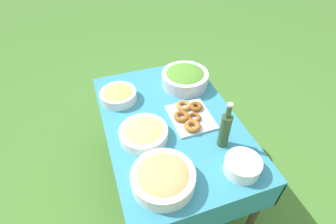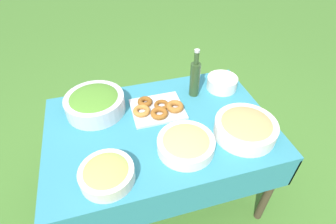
{
  "view_description": "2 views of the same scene",
  "coord_description": "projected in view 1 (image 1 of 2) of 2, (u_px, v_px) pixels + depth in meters",
  "views": [
    {
      "loc": [
        -1.17,
        0.43,
        1.94
      ],
      "look_at": [
        0.03,
        0.01,
        0.75
      ],
      "focal_mm": 28.0,
      "sensor_mm": 36.0,
      "label": 1
    },
    {
      "loc": [
        0.26,
        1.06,
        1.77
      ],
      "look_at": [
        -0.07,
        -0.06,
        0.73
      ],
      "focal_mm": 28.0,
      "sensor_mm": 36.0,
      "label": 2
    }
  ],
  "objects": [
    {
      "name": "ground_plane",
      "position": [
        170.0,
        179.0,
        2.23
      ],
      "size": [
        14.0,
        14.0,
        0.0
      ],
      "primitive_type": "plane",
      "color": "#477A2D"
    },
    {
      "name": "bread_bowl",
      "position": [
        163.0,
        177.0,
        1.37
      ],
      "size": [
        0.34,
        0.34,
        0.11
      ],
      "color": "white",
      "rests_on": "picnic_table"
    },
    {
      "name": "olive_oil_bottle",
      "position": [
        225.0,
        129.0,
        1.52
      ],
      "size": [
        0.06,
        0.06,
        0.33
      ],
      "color": "#2D4723",
      "rests_on": "picnic_table"
    },
    {
      "name": "fruit_bowl",
      "position": [
        118.0,
        95.0,
        1.89
      ],
      "size": [
        0.26,
        0.26,
        0.09
      ],
      "color": "silver",
      "rests_on": "picnic_table"
    },
    {
      "name": "picnic_table",
      "position": [
        171.0,
        130.0,
        1.82
      ],
      "size": [
        1.31,
        0.88,
        0.7
      ],
      "color": "teal",
      "rests_on": "ground_plane"
    },
    {
      "name": "donut_platter",
      "position": [
        190.0,
        116.0,
        1.76
      ],
      "size": [
        0.35,
        0.27,
        0.05
      ],
      "color": "silver",
      "rests_on": "picnic_table"
    },
    {
      "name": "plate_stack",
      "position": [
        242.0,
        166.0,
        1.44
      ],
      "size": [
        0.2,
        0.2,
        0.08
      ],
      "color": "white",
      "rests_on": "picnic_table"
    },
    {
      "name": "pasta_bowl",
      "position": [
        144.0,
        133.0,
        1.62
      ],
      "size": [
        0.3,
        0.3,
        0.09
      ],
      "color": "white",
      "rests_on": "picnic_table"
    },
    {
      "name": "salad_bowl",
      "position": [
        185.0,
        78.0,
        2.01
      ],
      "size": [
        0.36,
        0.36,
        0.13
      ],
      "color": "silver",
      "rests_on": "picnic_table"
    }
  ]
}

